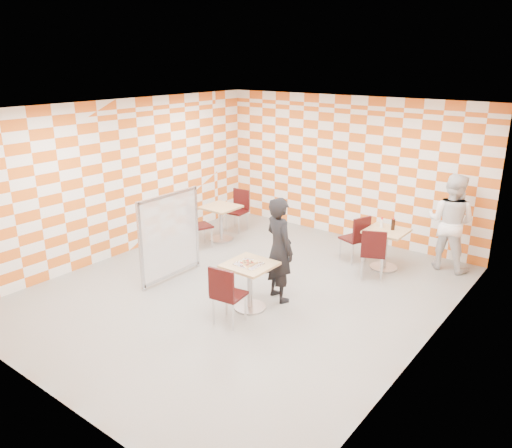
{
  "coord_description": "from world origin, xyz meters",
  "views": [
    {
      "loc": [
        4.79,
        -5.9,
        3.72
      ],
      "look_at": [
        0.1,
        0.2,
        1.15
      ],
      "focal_mm": 35.0,
      "sensor_mm": 36.0,
      "label": 1
    }
  ],
  "objects_px": {
    "main_table": "(250,278)",
    "sport_bottle": "(382,223)",
    "second_table": "(386,242)",
    "chair_empty_near": "(196,222)",
    "chair_empty_far": "(239,207)",
    "empty_table": "(221,217)",
    "chair_second_front": "(373,250)",
    "soda_bottle": "(393,224)",
    "man_white": "(450,222)",
    "partition": "(170,236)",
    "man_dark": "(279,249)",
    "chair_second_side": "(357,235)",
    "chair_main_front": "(226,291)"
  },
  "relations": [
    {
      "from": "main_table",
      "to": "sport_bottle",
      "type": "relative_size",
      "value": 3.75
    },
    {
      "from": "second_table",
      "to": "soda_bottle",
      "type": "height_order",
      "value": "soda_bottle"
    },
    {
      "from": "chair_empty_near",
      "to": "man_dark",
      "type": "height_order",
      "value": "man_dark"
    },
    {
      "from": "main_table",
      "to": "soda_bottle",
      "type": "height_order",
      "value": "soda_bottle"
    },
    {
      "from": "empty_table",
      "to": "man_dark",
      "type": "xyz_separation_m",
      "value": [
        2.55,
        -1.5,
        0.34
      ]
    },
    {
      "from": "partition",
      "to": "man_white",
      "type": "bearing_deg",
      "value": 42.79
    },
    {
      "from": "chair_second_front",
      "to": "chair_main_front",
      "type": "bearing_deg",
      "value": -109.29
    },
    {
      "from": "chair_second_front",
      "to": "second_table",
      "type": "bearing_deg",
      "value": 91.83
    },
    {
      "from": "main_table",
      "to": "chair_empty_near",
      "type": "relative_size",
      "value": 0.81
    },
    {
      "from": "chair_second_side",
      "to": "chair_empty_near",
      "type": "height_order",
      "value": "same"
    },
    {
      "from": "man_white",
      "to": "sport_bottle",
      "type": "xyz_separation_m",
      "value": [
        -1.03,
        -0.66,
        -0.06
      ]
    },
    {
      "from": "sport_bottle",
      "to": "man_dark",
      "type": "bearing_deg",
      "value": -107.58
    },
    {
      "from": "chair_second_side",
      "to": "chair_second_front",
      "type": "bearing_deg",
      "value": -42.69
    },
    {
      "from": "chair_empty_far",
      "to": "soda_bottle",
      "type": "bearing_deg",
      "value": 0.46
    },
    {
      "from": "empty_table",
      "to": "chair_empty_near",
      "type": "distance_m",
      "value": 0.67
    },
    {
      "from": "chair_empty_far",
      "to": "sport_bottle",
      "type": "bearing_deg",
      "value": 0.24
    },
    {
      "from": "second_table",
      "to": "partition",
      "type": "relative_size",
      "value": 0.48
    },
    {
      "from": "chair_second_front",
      "to": "chair_empty_far",
      "type": "height_order",
      "value": "same"
    },
    {
      "from": "chair_empty_near",
      "to": "chair_second_front",
      "type": "bearing_deg",
      "value": 12.46
    },
    {
      "from": "chair_empty_far",
      "to": "sport_bottle",
      "type": "relative_size",
      "value": 4.62
    },
    {
      "from": "second_table",
      "to": "chair_main_front",
      "type": "relative_size",
      "value": 0.81
    },
    {
      "from": "chair_second_side",
      "to": "chair_main_front",
      "type": "bearing_deg",
      "value": -97.15
    },
    {
      "from": "chair_empty_near",
      "to": "partition",
      "type": "relative_size",
      "value": 0.6
    },
    {
      "from": "chair_second_side",
      "to": "partition",
      "type": "bearing_deg",
      "value": -130.58
    },
    {
      "from": "main_table",
      "to": "man_dark",
      "type": "height_order",
      "value": "man_dark"
    },
    {
      "from": "second_table",
      "to": "chair_empty_near",
      "type": "height_order",
      "value": "chair_empty_near"
    },
    {
      "from": "partition",
      "to": "chair_main_front",
      "type": "bearing_deg",
      "value": -19.96
    },
    {
      "from": "chair_empty_far",
      "to": "sport_bottle",
      "type": "distance_m",
      "value": 3.4
    },
    {
      "from": "chair_empty_near",
      "to": "man_dark",
      "type": "bearing_deg",
      "value": -17.58
    },
    {
      "from": "chair_second_front",
      "to": "soda_bottle",
      "type": "relative_size",
      "value": 4.02
    },
    {
      "from": "second_table",
      "to": "partition",
      "type": "height_order",
      "value": "partition"
    },
    {
      "from": "main_table",
      "to": "soda_bottle",
      "type": "distance_m",
      "value": 3.05
    },
    {
      "from": "soda_bottle",
      "to": "second_table",
      "type": "bearing_deg",
      "value": -135.4
    },
    {
      "from": "empty_table",
      "to": "partition",
      "type": "height_order",
      "value": "partition"
    },
    {
      "from": "man_white",
      "to": "man_dark",
      "type": "bearing_deg",
      "value": 62.08
    },
    {
      "from": "chair_main_front",
      "to": "chair_empty_near",
      "type": "height_order",
      "value": "same"
    },
    {
      "from": "chair_second_front",
      "to": "chair_second_side",
      "type": "relative_size",
      "value": 1.0
    },
    {
      "from": "chair_empty_near",
      "to": "soda_bottle",
      "type": "distance_m",
      "value": 3.86
    },
    {
      "from": "second_table",
      "to": "soda_bottle",
      "type": "bearing_deg",
      "value": 44.6
    },
    {
      "from": "main_table",
      "to": "empty_table",
      "type": "bearing_deg",
      "value": 139.39
    },
    {
      "from": "chair_second_side",
      "to": "sport_bottle",
      "type": "bearing_deg",
      "value": 16.56
    },
    {
      "from": "main_table",
      "to": "partition",
      "type": "bearing_deg",
      "value": 178.54
    },
    {
      "from": "soda_bottle",
      "to": "man_white",
      "type": "bearing_deg",
      "value": 38.47
    },
    {
      "from": "second_table",
      "to": "empty_table",
      "type": "relative_size",
      "value": 1.0
    },
    {
      "from": "second_table",
      "to": "man_white",
      "type": "bearing_deg",
      "value": 39.07
    },
    {
      "from": "empty_table",
      "to": "partition",
      "type": "relative_size",
      "value": 0.48
    },
    {
      "from": "main_table",
      "to": "empty_table",
      "type": "xyz_separation_m",
      "value": [
        -2.39,
        2.05,
        0.0
      ]
    },
    {
      "from": "empty_table",
      "to": "chair_empty_far",
      "type": "distance_m",
      "value": 0.75
    },
    {
      "from": "empty_table",
      "to": "chair_second_front",
      "type": "bearing_deg",
      "value": 1.98
    },
    {
      "from": "chair_second_side",
      "to": "chair_empty_far",
      "type": "height_order",
      "value": "same"
    }
  ]
}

